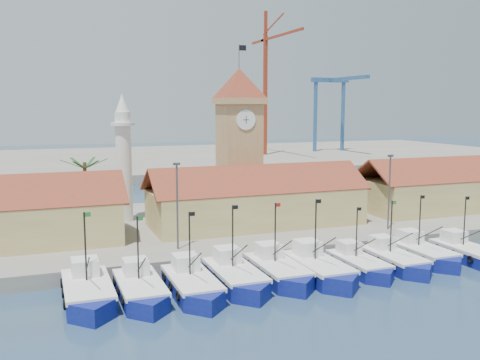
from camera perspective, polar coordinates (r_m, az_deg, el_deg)
name	(u,v)px	position (r m, az deg, el deg)	size (l,w,h in m)	color
ground	(338,285)	(50.53, 10.43, -10.98)	(400.00, 400.00, 0.00)	navy
quay	(244,224)	(71.19, 0.46, -4.68)	(140.00, 32.00, 1.50)	gray
terminal	(135,161)	(153.68, -11.09, 2.03)	(240.00, 80.00, 2.00)	gray
boat_0	(88,294)	(46.93, -15.90, -11.58)	(3.83, 10.50, 7.94)	navy
boat_1	(141,291)	(46.69, -10.53, -11.58)	(3.58, 9.80, 7.41)	navy
boat_2	(193,287)	(47.14, -5.04, -11.26)	(3.66, 10.04, 7.59)	navy
boat_3	(236,278)	(49.02, -0.40, -10.45)	(3.76, 10.29, 7.79)	navy
boat_4	(279,272)	(50.87, 4.17, -9.80)	(3.69, 10.12, 7.66)	navy
boat_5	(320,270)	(51.80, 8.50, -9.51)	(3.82, 10.47, 7.92)	navy
boat_6	(360,266)	(54.37, 12.71, -8.91)	(3.26, 8.92, 6.75)	navy
boat_7	(395,261)	(56.60, 16.22, -8.32)	(3.46, 9.47, 7.17)	navy
boat_8	(424,255)	(59.87, 19.02, -7.53)	(3.54, 9.70, 7.34)	navy
boat_9	(469,254)	(61.88, 23.22, -7.26)	(3.45, 9.46, 7.16)	navy
hall_center	(256,205)	(66.90, 1.69, -2.67)	(27.04, 10.13, 7.61)	#CCBC70
hall_right	(459,191)	(84.21, 22.30, -1.08)	(31.20, 10.13, 7.61)	#CCBC70
clock_tower	(239,138)	(71.49, -0.10, 4.45)	(5.80, 5.80, 22.70)	tan
minaret	(124,158)	(69.89, -12.30, 2.36)	(3.00, 3.00, 16.30)	silver
palm_tree	(86,189)	(67.80, -16.15, -0.90)	(5.60, 5.03, 8.39)	brown
lamp_posts	(287,195)	(59.46, 5.06, -1.59)	(80.70, 0.25, 9.03)	#3F3F44
crane_red_right	(267,76)	(157.51, 2.95, 11.06)	(1.00, 33.63, 41.40)	maroon
gantry	(335,94)	(171.26, 10.11, 9.01)	(13.00, 22.00, 23.20)	#2D578C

